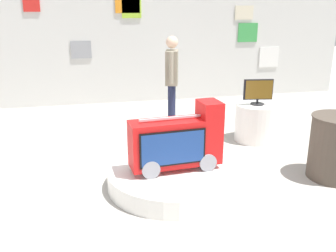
% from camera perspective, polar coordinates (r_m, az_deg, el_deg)
% --- Properties ---
extents(ground_plane, '(30.00, 30.00, 0.00)m').
position_cam_1_polar(ground_plane, '(4.46, 0.59, -10.87)').
color(ground_plane, '#B2ADA3').
extents(back_wall_display, '(10.80, 0.13, 2.81)m').
position_cam_1_polar(back_wall_display, '(8.65, -6.94, 12.76)').
color(back_wall_display, silver).
rests_on(back_wall_display, ground).
extents(main_display_pedestal, '(1.66, 1.66, 0.23)m').
position_cam_1_polar(main_display_pedestal, '(4.70, 1.11, -7.76)').
color(main_display_pedestal, white).
rests_on(main_display_pedestal, ground).
extents(novelty_firetruck_tv, '(1.13, 0.46, 0.82)m').
position_cam_1_polar(novelty_firetruck_tv, '(4.52, 1.44, -2.59)').
color(novelty_firetruck_tv, gray).
rests_on(novelty_firetruck_tv, main_display_pedestal).
extents(display_pedestal_left_rear, '(0.68, 0.68, 0.61)m').
position_cam_1_polar(display_pedestal_left_rear, '(6.36, 13.16, 0.53)').
color(display_pedestal_left_rear, white).
rests_on(display_pedestal_left_rear, ground).
extents(tv_on_left_rear, '(0.47, 0.22, 0.41)m').
position_cam_1_polar(tv_on_left_rear, '(6.23, 13.52, 5.14)').
color(tv_on_left_rear, black).
rests_on(tv_on_left_rear, display_pedestal_left_rear).
extents(shopper_browsing_near_truck, '(0.30, 0.54, 1.68)m').
position_cam_1_polar(shopper_browsing_near_truck, '(6.35, 0.58, 7.27)').
color(shopper_browsing_near_truck, '#1E233F').
rests_on(shopper_browsing_near_truck, ground).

